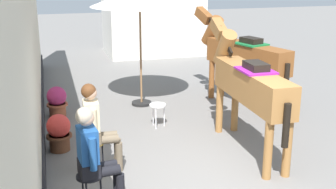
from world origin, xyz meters
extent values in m
plane|color=slate|center=(0.00, 3.00, 0.00)|extent=(40.00, 40.00, 0.00)
cube|color=beige|center=(-2.55, 1.50, 1.70)|extent=(0.30, 14.00, 3.40)
cube|color=black|center=(-2.53, 1.50, 0.18)|extent=(0.34, 14.00, 0.36)
cube|color=silver|center=(1.40, 9.75, 1.30)|extent=(3.20, 2.40, 2.60)
cylinder|color=black|center=(-1.81, -0.13, 0.46)|extent=(0.34, 0.34, 0.03)
cube|color=black|center=(-1.81, -0.13, 0.58)|extent=(0.27, 0.34, 0.20)
cube|color=#1E4C8C|center=(-1.81, -0.13, 0.90)|extent=(0.26, 0.36, 0.44)
sphere|color=tan|center=(-1.81, -0.13, 1.25)|extent=(0.20, 0.20, 0.20)
sphere|color=#B2A38E|center=(-1.83, -0.13, 1.28)|extent=(0.22, 0.22, 0.22)
cylinder|color=black|center=(-1.63, -0.03, 0.53)|extent=(0.39, 0.17, 0.13)
cylinder|color=black|center=(-1.44, -0.01, 0.23)|extent=(0.11, 0.11, 0.46)
cylinder|color=black|center=(-1.61, -0.19, 0.53)|extent=(0.39, 0.17, 0.13)
cylinder|color=#1E4C8C|center=(-1.81, 0.07, 0.85)|extent=(0.09, 0.09, 0.42)
cylinder|color=#1E4C8C|center=(-1.77, -0.33, 0.85)|extent=(0.09, 0.09, 0.42)
cylinder|color=gold|center=(-1.65, 0.94, 0.46)|extent=(0.34, 0.34, 0.03)
cylinder|color=black|center=(-1.51, 0.94, 0.22)|extent=(0.02, 0.02, 0.45)
cylinder|color=black|center=(-1.71, 1.07, 0.22)|extent=(0.02, 0.02, 0.45)
cylinder|color=black|center=(-1.72, 0.82, 0.22)|extent=(0.02, 0.02, 0.45)
cube|color=brown|center=(-1.65, 0.94, 0.58)|extent=(0.25, 0.33, 0.20)
cube|color=beige|center=(-1.65, 0.94, 0.90)|extent=(0.23, 0.35, 0.44)
sphere|color=tan|center=(-1.65, 0.94, 1.25)|extent=(0.20, 0.20, 0.20)
sphere|color=#593319|center=(-1.67, 0.94, 1.28)|extent=(0.22, 0.22, 0.22)
cylinder|color=brown|center=(-1.46, 1.02, 0.53)|extent=(0.38, 0.14, 0.13)
cylinder|color=brown|center=(-1.27, 1.01, 0.23)|extent=(0.11, 0.11, 0.46)
cylinder|color=brown|center=(-1.46, 0.86, 0.53)|extent=(0.38, 0.14, 0.13)
cylinder|color=brown|center=(-1.27, 0.85, 0.23)|extent=(0.11, 0.11, 0.46)
cylinder|color=beige|center=(-1.62, 1.14, 0.85)|extent=(0.09, 0.09, 0.42)
cylinder|color=beige|center=(-1.64, 0.74, 0.85)|extent=(0.09, 0.09, 0.42)
cube|color=#9E6B38|center=(0.95, 0.97, 1.16)|extent=(0.47, 2.21, 0.52)
cylinder|color=#9E6B38|center=(0.81, 1.96, 0.45)|extent=(0.13, 0.13, 0.90)
cylinder|color=#9E6B38|center=(1.12, 1.95, 0.45)|extent=(0.13, 0.13, 0.90)
cylinder|color=#9E6B38|center=(0.78, 0.02, 0.45)|extent=(0.13, 0.13, 0.90)
cylinder|color=#9E6B38|center=(1.09, 0.01, 0.45)|extent=(0.13, 0.13, 0.90)
cylinder|color=#9E6B38|center=(0.96, 2.17, 1.55)|extent=(0.29, 0.63, 0.73)
cube|color=#9E6B38|center=(0.97, 2.52, 1.86)|extent=(0.19, 0.53, 0.40)
cube|color=black|center=(0.96, 2.15, 1.69)|extent=(0.05, 0.63, 0.48)
cylinder|color=black|center=(0.94, -0.17, 0.89)|extent=(0.10, 0.10, 0.65)
cube|color=#8C1E8C|center=(0.95, 0.87, 1.44)|extent=(0.51, 0.61, 0.03)
cube|color=black|center=(0.95, 0.87, 1.51)|extent=(0.29, 0.44, 0.12)
cube|color=brown|center=(1.89, 3.15, 1.16)|extent=(1.07, 2.23, 0.52)
cylinder|color=brown|center=(1.45, 4.04, 0.45)|extent=(0.13, 0.13, 0.90)
cylinder|color=brown|center=(1.74, 4.13, 0.45)|extent=(0.13, 0.13, 0.90)
cylinder|color=brown|center=(2.02, 2.18, 0.45)|extent=(0.13, 0.13, 0.90)
cylinder|color=brown|center=(2.32, 2.28, 0.45)|extent=(0.13, 0.13, 0.90)
cylinder|color=brown|center=(1.53, 4.29, 1.55)|extent=(0.45, 0.69, 0.73)
cube|color=brown|center=(1.43, 4.62, 1.86)|extent=(0.33, 0.56, 0.40)
cube|color=black|center=(1.54, 4.27, 1.69)|extent=(0.22, 0.61, 0.48)
cylinder|color=black|center=(2.22, 2.06, 0.89)|extent=(0.13, 0.13, 0.65)
cube|color=#197238|center=(1.92, 3.05, 1.44)|extent=(0.66, 0.72, 0.03)
cube|color=black|center=(1.92, 3.05, 1.51)|extent=(0.40, 0.50, 0.12)
cylinder|color=brown|center=(-2.12, 1.89, 0.14)|extent=(0.34, 0.34, 0.28)
cylinder|color=brown|center=(-2.12, 1.89, 0.26)|extent=(0.43, 0.43, 0.04)
sphere|color=red|center=(-2.12, 1.89, 0.44)|extent=(0.40, 0.40, 0.40)
cylinder|color=#A85638|center=(-2.09, 3.65, 0.14)|extent=(0.34, 0.34, 0.28)
cylinder|color=#A85638|center=(-2.09, 3.65, 0.26)|extent=(0.43, 0.43, 0.04)
sphere|color=#B22D66|center=(-2.09, 3.65, 0.44)|extent=(0.40, 0.40, 0.40)
cylinder|color=black|center=(-0.25, 3.97, 0.03)|extent=(0.44, 0.44, 0.06)
cylinder|color=olive|center=(-0.25, 3.97, 1.10)|extent=(0.04, 0.04, 2.20)
cylinder|color=white|center=(-0.24, 2.51, 0.45)|extent=(0.32, 0.32, 0.03)
cylinder|color=silver|center=(-0.11, 2.51, 0.22)|extent=(0.02, 0.02, 0.43)
cylinder|color=silver|center=(-0.31, 2.63, 0.22)|extent=(0.02, 0.02, 0.43)
cylinder|color=silver|center=(-0.31, 2.40, 0.22)|extent=(0.02, 0.02, 0.43)
cube|color=maroon|center=(-1.65, 2.26, 0.10)|extent=(0.30, 0.26, 0.20)
camera|label=1|loc=(-2.20, -5.27, 3.08)|focal=47.13mm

